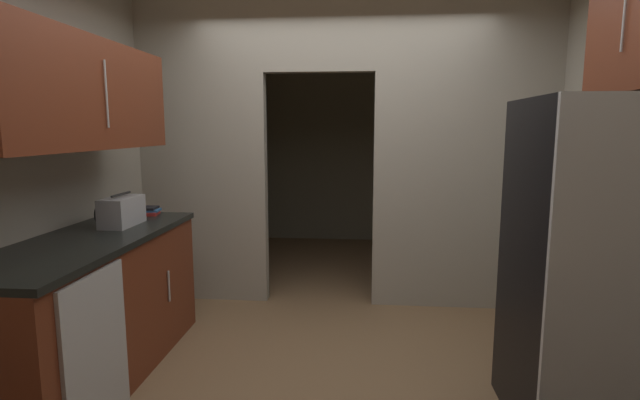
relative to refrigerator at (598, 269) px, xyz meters
The scene contains 9 objects.
ground 1.67m from the refrigerator, 165.58° to the left, with size 20.00×20.00×0.00m, color brown.
kitchen_partition 2.27m from the refrigerator, 127.57° to the left, with size 3.63×0.12×2.74m.
adjoining_room_shell 3.84m from the refrigerator, 111.36° to the left, with size 3.63×2.60×2.74m.
refrigerator is the anchor object (origin of this frame).
lower_cabinet_run 2.90m from the refrigerator, behind, with size 0.67×1.84×0.91m.
dishwasher 2.59m from the refrigerator, behind, with size 0.02×0.56×0.85m.
upper_cabinet_counterside 3.01m from the refrigerator, behind, with size 0.36×1.65×0.64m.
boombox 2.91m from the refrigerator, 167.87° to the left, with size 0.19×0.35×0.22m.
book_stack 3.01m from the refrigerator, 160.03° to the left, with size 0.14×0.18×0.06m.
Camera 1 is at (0.19, -2.82, 1.56)m, focal length 26.82 mm.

